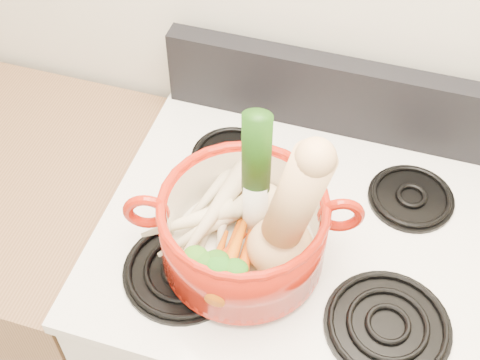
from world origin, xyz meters
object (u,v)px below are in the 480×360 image
(squash, at_px, (286,214))
(leek, at_px, (256,178))
(stove_body, at_px, (289,345))
(dutch_oven, at_px, (243,230))

(squash, xyz_separation_m, leek, (-0.07, 0.05, 0.01))
(stove_body, relative_size, leek, 2.88)
(stove_body, xyz_separation_m, dutch_oven, (-0.09, -0.10, 0.58))
(stove_body, xyz_separation_m, squash, (-0.01, -0.12, 0.69))
(stove_body, distance_m, leek, 0.71)
(dutch_oven, xyz_separation_m, squash, (0.08, -0.02, 0.10))
(dutch_oven, relative_size, leek, 0.93)
(dutch_oven, bearing_deg, squash, -30.20)
(dutch_oven, relative_size, squash, 1.00)
(dutch_oven, height_order, squash, squash)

